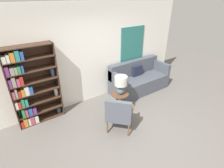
% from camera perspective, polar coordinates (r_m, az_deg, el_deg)
% --- Properties ---
extents(ground_plane, '(14.00, 14.00, 0.00)m').
position_cam_1_polar(ground_plane, '(4.12, 8.04, -16.61)').
color(ground_plane, '#66605B').
extents(wall_back, '(6.40, 0.08, 2.70)m').
position_cam_1_polar(wall_back, '(4.87, -7.05, 9.43)').
color(wall_back, white).
rests_on(wall_back, ground_plane).
extents(bookshelf, '(1.07, 0.30, 1.90)m').
position_cam_1_polar(bookshelf, '(4.39, -25.39, -1.32)').
color(bookshelf, '#422B1E').
rests_on(bookshelf, ground_plane).
extents(armchair, '(0.80, 0.80, 0.88)m').
position_cam_1_polar(armchair, '(3.91, 2.36, -9.42)').
color(armchair, brown).
rests_on(armchair, ground_plane).
extents(couch, '(1.91, 0.82, 0.94)m').
position_cam_1_polar(couch, '(5.73, 8.63, 1.39)').
color(couch, '#474C56').
rests_on(couch, ground_plane).
extents(side_table, '(0.45, 0.45, 0.57)m').
position_cam_1_polar(side_table, '(4.51, 2.62, -3.96)').
color(side_table, brown).
rests_on(side_table, ground_plane).
extents(table_lamp, '(0.32, 0.32, 0.49)m').
position_cam_1_polar(table_lamp, '(4.30, 2.92, 0.32)').
color(table_lamp, slate).
rests_on(table_lamp, side_table).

